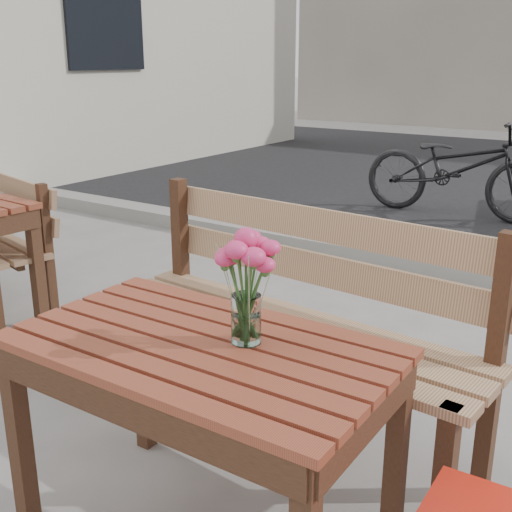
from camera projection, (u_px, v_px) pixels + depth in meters
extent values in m
cube|color=gray|center=(474.00, 272.00, 4.34)|extent=(30.00, 0.25, 0.12)
cube|color=brown|center=(200.00, 346.00, 1.84)|extent=(1.11, 0.65, 0.03)
cube|color=black|center=(20.00, 439.00, 1.98)|extent=(0.06, 0.06, 0.65)
cube|color=black|center=(143.00, 370.00, 2.42)|extent=(0.06, 0.06, 0.65)
cube|color=black|center=(396.00, 458.00, 1.89)|extent=(0.06, 0.06, 0.65)
cube|color=#846044|center=(283.00, 329.00, 2.37)|extent=(1.59, 0.54, 0.03)
cube|color=#846044|center=(320.00, 247.00, 2.46)|extent=(1.56, 0.15, 0.42)
cube|color=black|center=(122.00, 352.00, 2.73)|extent=(0.06, 0.06, 0.51)
cube|color=black|center=(442.00, 485.00, 1.88)|extent=(0.06, 0.06, 0.51)
cube|color=black|center=(180.00, 282.00, 2.93)|extent=(0.06, 0.06, 0.95)
cube|color=black|center=(492.00, 373.00, 2.08)|extent=(0.06, 0.06, 0.95)
cylinder|color=white|center=(246.00, 319.00, 1.81)|extent=(0.09, 0.09, 0.14)
cylinder|color=#34642A|center=(246.00, 295.00, 1.79)|extent=(0.05, 0.05, 0.29)
cube|color=black|center=(38.00, 273.00, 3.42)|extent=(0.06, 0.06, 0.71)
cube|color=#846044|center=(5.00, 195.00, 3.88)|extent=(1.32, 0.33, 0.37)
cube|color=black|center=(47.00, 258.00, 3.49)|extent=(0.06, 0.06, 0.82)
imported|color=black|center=(457.00, 168.00, 6.01)|extent=(1.76, 0.63, 0.92)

